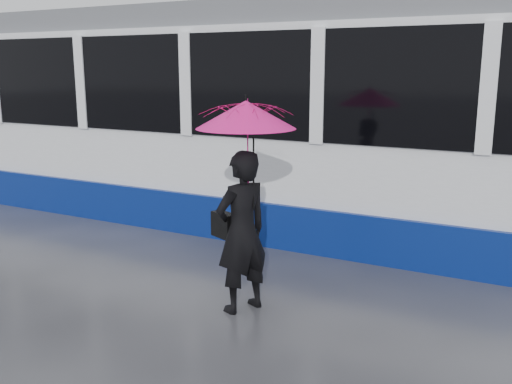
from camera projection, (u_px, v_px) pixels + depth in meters
The scene contains 6 objects.
ground at pixel (207, 273), 6.91m from camera, with size 90.00×90.00×0.00m, color #2B2B30.
rails at pixel (292, 223), 9.07m from camera, with size 34.00×1.51×0.02m.
tram at pixel (156, 114), 9.92m from camera, with size 26.00×2.56×3.35m.
woman at pixel (242, 232), 5.69m from camera, with size 0.60×0.39×1.65m, color black.
umbrella at pixel (246, 134), 5.46m from camera, with size 1.28×1.28×1.11m.
handbag at pixel (224, 225), 5.80m from camera, with size 0.32×0.24×0.44m.
Camera 1 is at (3.60, -5.50, 2.43)m, focal length 40.00 mm.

